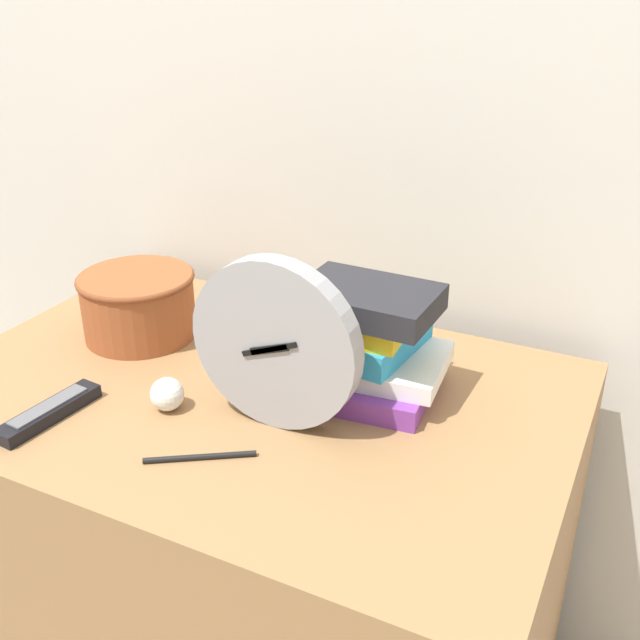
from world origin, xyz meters
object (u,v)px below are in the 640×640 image
Objects in this scene: desk_clock at (275,344)px; tv_remote at (49,412)px; book_stack at (362,340)px; crumpled_paper_ball at (167,394)px; basket at (138,303)px; pen at (200,457)px.

desk_clock is 1.49× the size of tv_remote.
book_stack is 4.86× the size of crumpled_paper_ball.
crumpled_paper_ball is at bearing -43.09° from basket.
crumpled_paper_ball is 0.14m from pen.
pen is at bearing -36.30° from crumpled_paper_ball.
pen is at bearing -40.70° from basket.
basket is 1.19× the size of tv_remote.
tv_remote is (0.05, -0.28, -0.05)m from basket.
basket reaches higher than pen.
basket is 0.29m from tv_remote.
pen is (-0.05, -0.13, -0.12)m from desk_clock.
basket is at bearing 136.91° from crumpled_paper_ball.
pen is (0.26, 0.01, -0.01)m from tv_remote.
desk_clock is 0.20m from crumpled_paper_ball.
desk_clock is 1.93× the size of pen.
book_stack is 0.48m from tv_remote.
tv_remote is (-0.31, -0.14, -0.12)m from desk_clock.
basket is at bearing 139.30° from pen.
book_stack reaches higher than tv_remote.
pen is at bearing -111.11° from desk_clock.
basket is (-0.43, -0.01, -0.02)m from book_stack.
crumpled_paper_ball is at bearing 34.89° from tv_remote.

